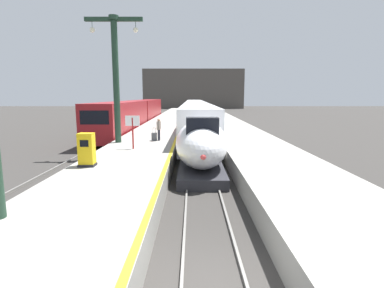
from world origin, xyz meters
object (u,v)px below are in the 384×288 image
regional_train_adjacent (136,113)px  station_column_mid (115,68)px  highspeed_train_main (195,114)px  departure_info_board (132,125)px  rolling_suitcase (154,137)px  ticket_machine_yellow (86,151)px  passenger_near_edge (158,128)px

regional_train_adjacent → station_column_mid: 20.32m
highspeed_train_main → station_column_mid: station_column_mid is taller
station_column_mid → departure_info_board: station_column_mid is taller
regional_train_adjacent → rolling_suitcase: (4.72, -18.88, -0.77)m
highspeed_train_main → regional_train_adjacent: (-8.10, 0.86, 0.17)m
station_column_mid → departure_info_board: (1.62, -2.75, -3.82)m
rolling_suitcase → departure_info_board: size_ratio=0.46×
highspeed_train_main → departure_info_board: (-4.28, -21.64, 0.60)m
departure_info_board → ticket_machine_yellow: bearing=-104.8°
regional_train_adjacent → rolling_suitcase: bearing=-76.0°
highspeed_train_main → station_column_mid: bearing=-107.3°
highspeed_train_main → station_column_mid: 20.28m
station_column_mid → passenger_near_edge: (2.88, 0.87, -4.34)m
station_column_mid → ticket_machine_yellow: 8.84m
highspeed_train_main → departure_info_board: bearing=-101.2°
highspeed_train_main → ticket_machine_yellow: highspeed_train_main is taller
rolling_suitcase → departure_info_board: bearing=-103.9°
station_column_mid → passenger_near_edge: bearing=16.8°
rolling_suitcase → ticket_machine_yellow: ticket_machine_yellow is taller
passenger_near_edge → departure_info_board: departure_info_board is taller
rolling_suitcase → highspeed_train_main: bearing=79.4°
station_column_mid → rolling_suitcase: bearing=19.2°
passenger_near_edge → rolling_suitcase: (-0.36, 0.01, -0.69)m
passenger_near_edge → rolling_suitcase: size_ratio=1.72×
station_column_mid → ticket_machine_yellow: bearing=-87.3°
regional_train_adjacent → rolling_suitcase: regional_train_adjacent is taller
highspeed_train_main → regional_train_adjacent: size_ratio=1.53×
rolling_suitcase → departure_info_board: (-0.90, -3.62, 1.20)m
station_column_mid → rolling_suitcase: (2.52, 0.88, -5.02)m
highspeed_train_main → passenger_near_edge: 18.28m
regional_train_adjacent → station_column_mid: bearing=-83.6°
highspeed_train_main → passenger_near_edge: (-3.02, -18.02, 0.08)m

